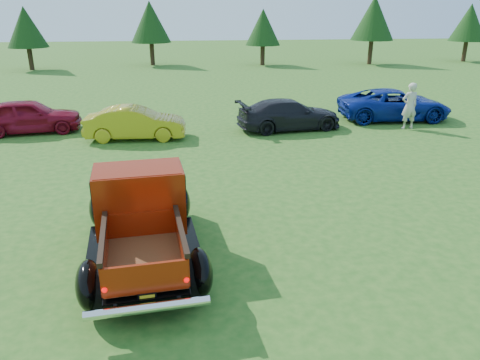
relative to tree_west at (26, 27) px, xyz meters
The scene contains 12 objects.
ground 31.54m from the tree_west, 67.52° to the right, with size 120.00×120.00×0.00m, color #235618.
tree_west is the anchor object (origin of this frame).
tree_mid_left 9.22m from the tree_west, 12.53° to the left, with size 3.20×3.20×5.00m.
tree_mid_right 18.03m from the tree_west, ahead, with size 2.82×2.82×4.40m.
tree_east 27.01m from the tree_west, ahead, with size 3.46×3.46×5.40m.
tree_far_east 36.03m from the tree_west, ahead, with size 3.07×3.07×4.80m.
pickup_truck 31.46m from the tree_west, 70.46° to the right, with size 2.60×4.84×1.73m.
show_car_red 20.55m from the tree_west, 74.36° to the right, with size 1.54×3.82×1.30m, color maroon.
show_car_yellow 23.30m from the tree_west, 65.45° to the right, with size 1.26×3.61×1.19m, color #AB9A16.
show_car_grey 25.69m from the tree_west, 52.69° to the right, with size 1.66×4.10×1.19m, color black.
show_car_blue 28.07m from the tree_west, 43.38° to the right, with size 2.15×4.66×1.29m, color navy.
spectator 29.08m from the tree_west, 45.84° to the right, with size 0.66×0.44×1.82m, color #BAB6A1.
Camera 1 is at (-0.59, -9.05, 4.59)m, focal length 35.00 mm.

